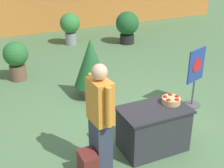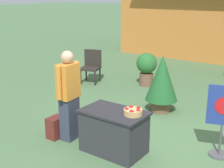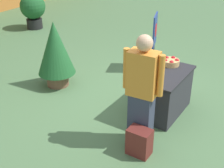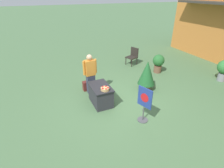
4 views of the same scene
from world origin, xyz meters
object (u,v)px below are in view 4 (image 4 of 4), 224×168
at_px(display_table, 101,95).
at_px(potted_plant_far_right, 147,74).
at_px(potted_plant_far_left, 158,62).
at_px(potted_plant_near_left, 224,69).
at_px(apple_basket, 105,89).
at_px(backpack, 87,86).
at_px(patio_chair, 133,55).
at_px(person_visitor, 90,74).
at_px(poster_board, 144,104).

distance_m(display_table, potted_plant_far_right, 2.30).
distance_m(display_table, potted_plant_far_left, 4.24).
relative_size(potted_plant_near_left, potted_plant_far_left, 1.07).
bearing_deg(apple_basket, display_table, -171.66).
relative_size(backpack, patio_chair, 0.41).
xyz_separation_m(apple_basket, potted_plant_near_left, (0.20, 6.17, -0.18)).
bearing_deg(potted_plant_far_left, apple_basket, -63.42).
bearing_deg(person_visitor, apple_basket, 0.99).
distance_m(poster_board, potted_plant_near_left, 5.36).
height_order(backpack, potted_plant_near_left, potted_plant_near_left).
relative_size(apple_basket, patio_chair, 0.31).
relative_size(display_table, potted_plant_far_left, 1.14).
relative_size(apple_basket, person_visitor, 0.18).
xyz_separation_m(apple_basket, potted_plant_far_left, (-1.94, 3.88, -0.24)).
height_order(person_visitor, poster_board, person_visitor).
relative_size(backpack, potted_plant_far_left, 0.42).
distance_m(person_visitor, backpack, 0.74).
xyz_separation_m(poster_board, potted_plant_near_left, (-1.03, 5.26, -0.03)).
relative_size(apple_basket, potted_plant_far_left, 0.31).
height_order(backpack, patio_chair, patio_chair).
bearing_deg(poster_board, backpack, -86.73).
bearing_deg(potted_plant_near_left, display_table, -95.13).
xyz_separation_m(display_table, potted_plant_far_left, (-1.58, 3.93, 0.20)).
xyz_separation_m(backpack, potted_plant_near_left, (1.80, 6.42, 0.44)).
bearing_deg(backpack, apple_basket, 9.10).
relative_size(person_visitor, potted_plant_near_left, 1.62).
distance_m(person_visitor, potted_plant_far_left, 4.06).
bearing_deg(poster_board, person_visitor, -87.08).
relative_size(backpack, potted_plant_near_left, 0.39).
xyz_separation_m(patio_chair, potted_plant_far_left, (1.61, 0.66, 0.02)).
height_order(person_visitor, potted_plant_far_left, person_visitor).
distance_m(apple_basket, person_visitor, 1.35).
bearing_deg(potted_plant_near_left, poster_board, -78.97).
relative_size(backpack, poster_board, 0.33).
bearing_deg(backpack, poster_board, 22.24).
xyz_separation_m(person_visitor, poster_board, (2.57, 1.03, -0.20)).
xyz_separation_m(apple_basket, potted_plant_far_right, (-0.58, 2.21, -0.06)).
xyz_separation_m(person_visitor, potted_plant_far_right, (0.76, 2.34, -0.12)).
height_order(person_visitor, backpack, person_visitor).
relative_size(patio_chair, potted_plant_far_left, 1.01).
height_order(apple_basket, potted_plant_far_left, potted_plant_far_left).
bearing_deg(potted_plant_far_left, backpack, -85.34).
distance_m(apple_basket, potted_plant_far_right, 2.29).
distance_m(person_visitor, potted_plant_near_left, 6.49).
relative_size(poster_board, patio_chair, 1.26).
bearing_deg(patio_chair, apple_basket, 29.10).
bearing_deg(person_visitor, potted_plant_near_left, 71.61).
xyz_separation_m(display_table, backpack, (-1.25, -0.20, -0.18)).
distance_m(apple_basket, backpack, 1.74).
distance_m(backpack, potted_plant_near_left, 6.68).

